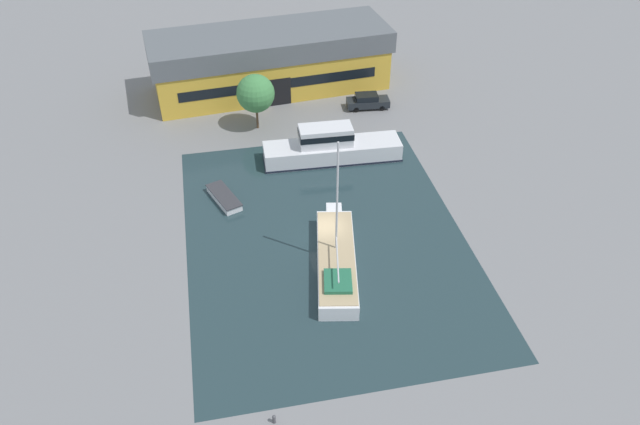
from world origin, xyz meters
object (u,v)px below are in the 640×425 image
at_px(quay_tree_near_building, 256,93).
at_px(motor_cruiser, 331,148).
at_px(sailboat_moored, 336,259).
at_px(warehouse_building, 271,60).
at_px(parked_car, 368,101).
at_px(small_dinghy, 224,198).

height_order(quay_tree_near_building, motor_cruiser, quay_tree_near_building).
relative_size(sailboat_moored, motor_cruiser, 0.93).
relative_size(warehouse_building, motor_cruiser, 2.04).
relative_size(warehouse_building, parked_car, 5.78).
distance_m(warehouse_building, motor_cruiser, 16.94).
distance_m(parked_car, sailboat_moored, 26.29).
bearing_deg(quay_tree_near_building, sailboat_moored, -81.26).
distance_m(warehouse_building, small_dinghy, 22.65).
bearing_deg(sailboat_moored, quay_tree_near_building, 109.33).
distance_m(warehouse_building, parked_car, 12.32).
distance_m(parked_car, small_dinghy, 22.24).
height_order(quay_tree_near_building, small_dinghy, quay_tree_near_building).
xyz_separation_m(parked_car, small_dinghy, (-17.06, -14.26, -0.49)).
distance_m(warehouse_building, sailboat_moored, 31.77).
relative_size(parked_car, small_dinghy, 1.00).
bearing_deg(motor_cruiser, small_dinghy, 116.15).
relative_size(quay_tree_near_building, motor_cruiser, 0.44).
relative_size(quay_tree_near_building, sailboat_moored, 0.48).
relative_size(warehouse_building, sailboat_moored, 2.21).
height_order(warehouse_building, small_dinghy, warehouse_building).
bearing_deg(sailboat_moored, motor_cruiser, 90.15).
distance_m(quay_tree_near_building, small_dinghy, 13.60).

